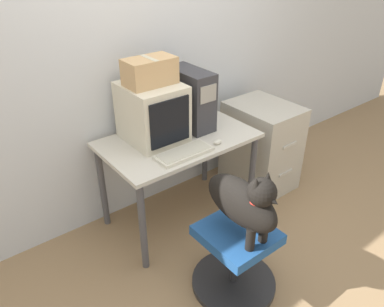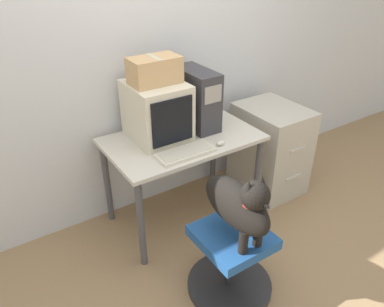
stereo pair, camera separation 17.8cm
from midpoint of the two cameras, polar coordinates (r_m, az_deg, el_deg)
The scene contains 11 objects.
ground_plane at distance 3.03m, azimuth 4.04°, elevation -12.93°, with size 12.00×12.00×0.00m, color #937551.
wall_back at distance 2.97m, azimuth -4.29°, elevation 15.02°, with size 8.00×0.05×2.60m.
desk at distance 2.88m, azimuth 0.29°, elevation 0.65°, with size 1.15×0.70×0.75m.
crt_monitor at distance 2.75m, azimuth -3.50°, elevation 6.44°, with size 0.39×0.45×0.42m.
pc_tower at distance 2.93m, azimuth 2.43°, elevation 8.33°, with size 0.20×0.43×0.46m.
keyboard at distance 2.60m, azimuth 0.95°, elevation 0.08°, with size 0.41×0.17×0.03m.
computer_mouse at distance 2.73m, azimuth 6.26°, elevation 1.55°, with size 0.07×0.04×0.04m.
office_chair at distance 2.56m, azimuth 8.01°, elevation -16.06°, with size 0.57×0.57×0.48m.
dog at distance 2.21m, azimuth 9.52°, elevation -7.66°, with size 0.20×0.54×0.49m.
filing_cabinet at distance 3.49m, azimuth 13.20°, elevation 0.68°, with size 0.49×0.63×0.80m.
cardboard_box at distance 2.65m, azimuth -3.75°, elevation 12.51°, with size 0.35×0.21×0.19m.
Camera 2 is at (-1.32, -1.79, 2.06)m, focal length 35.00 mm.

